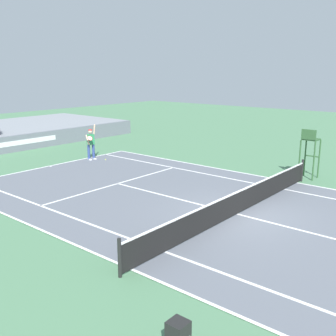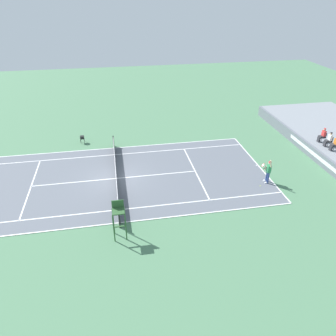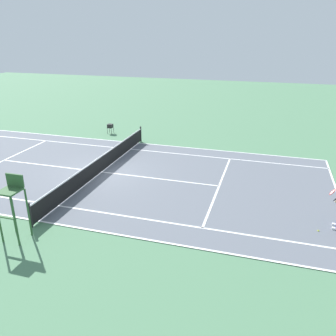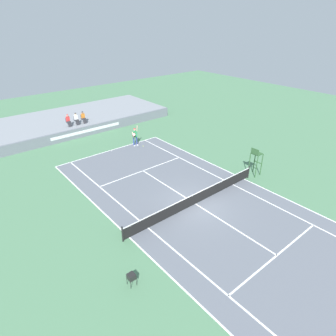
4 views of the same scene
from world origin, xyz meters
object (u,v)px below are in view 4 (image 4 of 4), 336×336
tennis_ball (143,146)px  tennis_player (135,136)px  spectator_seated_0 (68,121)px  umpire_chair (256,158)px  ball_hopper (131,276)px  spectator_seated_1 (76,119)px  spectator_seated_2 (83,118)px

tennis_ball → tennis_player: bearing=122.8°
spectator_seated_0 → tennis_player: 8.00m
tennis_ball → umpire_chair: umpire_chair is taller
tennis_ball → ball_hopper: size_ratio=0.10×
spectator_seated_0 → tennis_ball: size_ratio=18.60×
spectator_seated_0 → spectator_seated_1: size_ratio=1.00×
spectator_seated_0 → umpire_chair: umpire_chair is taller
spectator_seated_1 → tennis_player: size_ratio=0.61×
umpire_chair → spectator_seated_0: bearing=113.7°
spectator_seated_1 → umpire_chair: (7.13, -18.33, -0.12)m
umpire_chair → ball_hopper: bearing=-168.1°
tennis_player → ball_hopper: (-9.84, -14.34, -0.42)m
spectator_seated_1 → tennis_ball: (3.49, -7.64, -1.65)m
spectator_seated_2 → ball_hopper: bearing=-109.8°
spectator_seated_2 → ball_hopper: size_ratio=1.81×
spectator_seated_0 → umpire_chair: bearing=-66.3°
spectator_seated_1 → ball_hopper: (-6.81, -21.27, -1.11)m
spectator_seated_0 → tennis_player: spectator_seated_0 is taller
spectator_seated_1 → ball_hopper: size_ratio=1.81×
tennis_ball → umpire_chair: 11.40m
spectator_seated_2 → tennis_player: (2.20, -6.92, -0.69)m
spectator_seated_1 → tennis_ball: 8.55m
umpire_chair → ball_hopper: umpire_chair is taller
tennis_player → tennis_ball: size_ratio=30.63×
spectator_seated_2 → tennis_player: spectator_seated_2 is taller
tennis_ball → spectator_seated_1: bearing=114.5°
spectator_seated_2 → tennis_player: bearing=-72.4°
tennis_ball → ball_hopper: bearing=-127.1°
spectator_seated_2 → tennis_ball: (2.66, -7.64, -1.65)m
spectator_seated_2 → umpire_chair: umpire_chair is taller
spectator_seated_2 → spectator_seated_1: bearing=180.0°
spectator_seated_2 → tennis_player: 7.29m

